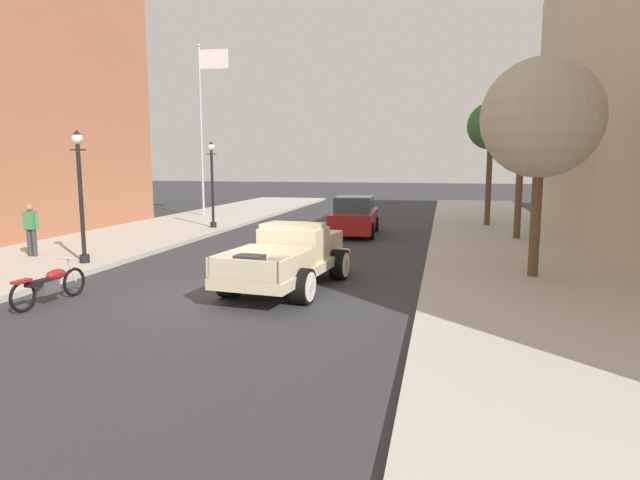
% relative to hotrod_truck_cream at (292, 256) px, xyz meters
% --- Properties ---
extents(ground_plane, '(140.00, 140.00, 0.00)m').
position_rel_hotrod_truck_cream_xyz_m(ground_plane, '(-1.30, -1.45, -0.75)').
color(ground_plane, '#333338').
extents(sidewalk_right, '(5.50, 64.00, 0.15)m').
position_rel_hotrod_truck_cream_xyz_m(sidewalk_right, '(5.95, -1.45, -0.68)').
color(sidewalk_right, '#B7B2A8').
rests_on(sidewalk_right, ground).
extents(hotrod_truck_cream, '(2.54, 5.07, 1.58)m').
position_rel_hotrod_truck_cream_xyz_m(hotrod_truck_cream, '(0.00, 0.00, 0.00)').
color(hotrod_truck_cream, beige).
rests_on(hotrod_truck_cream, ground).
extents(motorcycle_parked, '(0.62, 2.12, 0.93)m').
position_rel_hotrod_truck_cream_xyz_m(motorcycle_parked, '(-4.72, -2.89, -0.31)').
color(motorcycle_parked, black).
rests_on(motorcycle_parked, ground).
extents(car_background_red, '(2.04, 4.39, 1.65)m').
position_rel_hotrod_truck_cream_xyz_m(car_background_red, '(-0.04, 9.91, 0.01)').
color(car_background_red, '#AD1E1E').
rests_on(car_background_red, ground).
extents(pedestrian_sidewalk_left, '(0.53, 0.22, 1.65)m').
position_rel_hotrod_truck_cream_xyz_m(pedestrian_sidewalk_left, '(-8.91, 1.49, 0.33)').
color(pedestrian_sidewalk_left, '#333338').
rests_on(pedestrian_sidewalk_left, sidewalk_left).
extents(street_lamp_near, '(0.50, 0.32, 3.85)m').
position_rel_hotrod_truck_cream_xyz_m(street_lamp_near, '(-6.61, 0.88, 1.63)').
color(street_lamp_near, black).
rests_on(street_lamp_near, sidewalk_left).
extents(street_lamp_far, '(0.50, 0.32, 3.85)m').
position_rel_hotrod_truck_cream_xyz_m(street_lamp_far, '(-6.50, 9.85, 1.63)').
color(street_lamp_far, black).
rests_on(street_lamp_far, sidewalk_left).
extents(flagpole, '(1.74, 0.16, 9.16)m').
position_rel_hotrod_truck_cream_xyz_m(flagpole, '(-9.10, 14.94, 5.02)').
color(flagpole, '#B2B2B7').
rests_on(flagpole, sidewalk_left).
extents(street_tree_nearest, '(3.00, 3.00, 5.53)m').
position_rel_hotrod_truck_cream_xyz_m(street_tree_nearest, '(5.98, 1.85, 3.41)').
color(street_tree_nearest, brown).
rests_on(street_tree_nearest, sidewalk_right).
extents(street_tree_second, '(2.22, 2.22, 5.70)m').
position_rel_hotrod_truck_cream_xyz_m(street_tree_second, '(6.47, 9.14, 3.93)').
color(street_tree_second, brown).
rests_on(street_tree_second, sidewalk_right).
extents(street_tree_third, '(2.16, 2.16, 5.66)m').
position_rel_hotrod_truck_cream_xyz_m(street_tree_third, '(5.67, 13.56, 3.91)').
color(street_tree_third, brown).
rests_on(street_tree_third, sidewalk_right).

